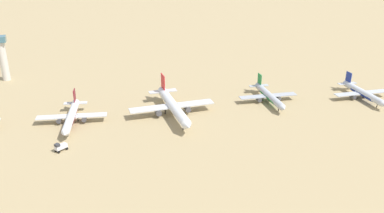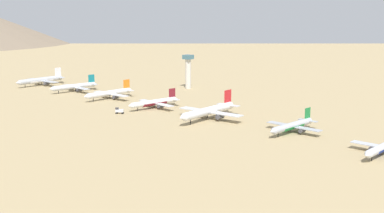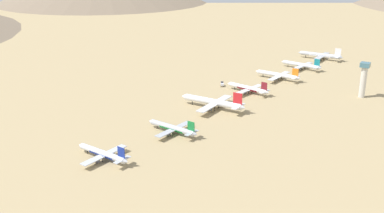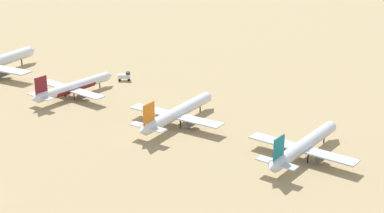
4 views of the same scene
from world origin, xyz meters
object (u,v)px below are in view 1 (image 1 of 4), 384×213
object	(u,v)px
parked_jet_5	(269,96)
control_tower	(3,56)
service_truck	(60,147)
parked_jet_3	(71,116)
parked_jet_4	(173,106)
parked_jet_6	(363,93)

from	to	relation	value
parked_jet_5	control_tower	bearing A→B (deg)	-122.40
parked_jet_5	service_truck	world-z (taller)	parked_jet_5
parked_jet_3	parked_jet_4	size ratio (longest dim) A/B	0.77
parked_jet_6	parked_jet_4	bearing A→B (deg)	-96.94
parked_jet_6	control_tower	world-z (taller)	control_tower
parked_jet_3	control_tower	size ratio (longest dim) A/B	1.46
parked_jet_4	parked_jet_6	world-z (taller)	parked_jet_4
parked_jet_3	parked_jet_4	xyz separation A→B (m)	(6.15, 49.81, 1.27)
parked_jet_5	service_truck	size ratio (longest dim) A/B	7.13
parked_jet_6	service_truck	xyz separation A→B (m)	(7.85, -164.12, -1.74)
parked_jet_3	control_tower	bearing A→B (deg)	-156.78
parked_jet_5	control_tower	size ratio (longest dim) A/B	1.42
parked_jet_4	parked_jet_6	bearing A→B (deg)	83.06
service_truck	control_tower	bearing A→B (deg)	-165.07
parked_jet_4	parked_jet_3	bearing A→B (deg)	-97.04
parked_jet_3	parked_jet_5	size ratio (longest dim) A/B	1.03
service_truck	parked_jet_6	bearing A→B (deg)	92.74
parked_jet_3	service_truck	xyz separation A→B (m)	(27.14, -6.28, -1.95)
parked_jet_6	parked_jet_5	bearing A→B (deg)	-103.98
parked_jet_4	control_tower	size ratio (longest dim) A/B	1.90
parked_jet_4	parked_jet_6	xyz separation A→B (m)	(13.15, 108.03, -1.48)
parked_jet_6	service_truck	bearing A→B (deg)	-87.26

